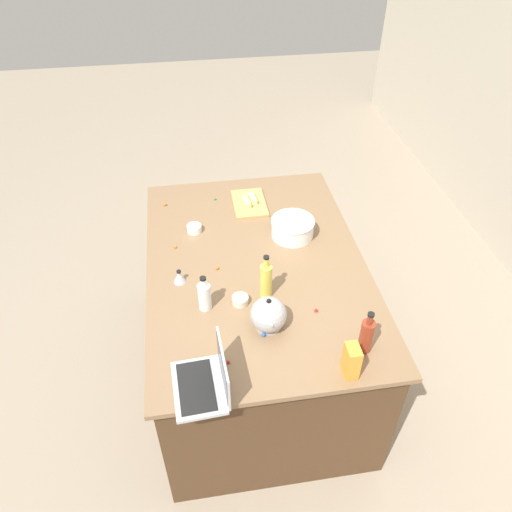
{
  "coord_description": "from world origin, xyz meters",
  "views": [
    {
      "loc": [
        2.1,
        -0.33,
        2.76
      ],
      "look_at": [
        0.0,
        0.0,
        0.95
      ],
      "focal_mm": 34.86,
      "sensor_mm": 36.0,
      "label": 1
    }
  ],
  "objects_px": {
    "mixing_bowl_large": "(293,227)",
    "ramekin_medium": "(194,229)",
    "laptop": "(207,381)",
    "butter_stick_right": "(252,199)",
    "butter_stick_left": "(246,202)",
    "candy_bag": "(351,361)",
    "bottle_soy": "(367,335)",
    "ramekin_small": "(240,300)",
    "bottle_oil": "(266,280)",
    "kettle": "(269,315)",
    "cutting_board": "(249,203)",
    "kitchen_timer": "(179,277)",
    "bottle_vinegar": "(205,296)"
  },
  "relations": [
    {
      "from": "bottle_vinegar",
      "to": "butter_stick_left",
      "type": "relative_size",
      "value": 1.9
    },
    {
      "from": "mixing_bowl_large",
      "to": "bottle_soy",
      "type": "height_order",
      "value": "bottle_soy"
    },
    {
      "from": "cutting_board",
      "to": "ramekin_medium",
      "type": "bearing_deg",
      "value": -57.94
    },
    {
      "from": "bottle_oil",
      "to": "butter_stick_left",
      "type": "distance_m",
      "value": 0.83
    },
    {
      "from": "laptop",
      "to": "bottle_vinegar",
      "type": "bearing_deg",
      "value": 176.39
    },
    {
      "from": "kettle",
      "to": "kitchen_timer",
      "type": "bearing_deg",
      "value": -132.99
    },
    {
      "from": "bottle_soy",
      "to": "butter_stick_right",
      "type": "distance_m",
      "value": 1.33
    },
    {
      "from": "ramekin_medium",
      "to": "kitchen_timer",
      "type": "height_order",
      "value": "kitchen_timer"
    },
    {
      "from": "bottle_oil",
      "to": "laptop",
      "type": "bearing_deg",
      "value": -33.84
    },
    {
      "from": "butter_stick_left",
      "to": "butter_stick_right",
      "type": "xyz_separation_m",
      "value": [
        -0.03,
        0.04,
        0.0
      ]
    },
    {
      "from": "bottle_soy",
      "to": "mixing_bowl_large",
      "type": "bearing_deg",
      "value": -170.49
    },
    {
      "from": "cutting_board",
      "to": "ramekin_medium",
      "type": "relative_size",
      "value": 3.63
    },
    {
      "from": "laptop",
      "to": "butter_stick_left",
      "type": "bearing_deg",
      "value": 164.82
    },
    {
      "from": "laptop",
      "to": "bottle_oil",
      "type": "relative_size",
      "value": 1.19
    },
    {
      "from": "bottle_soy",
      "to": "ramekin_small",
      "type": "height_order",
      "value": "bottle_soy"
    },
    {
      "from": "butter_stick_right",
      "to": "candy_bag",
      "type": "distance_m",
      "value": 1.42
    },
    {
      "from": "kitchen_timer",
      "to": "candy_bag",
      "type": "bearing_deg",
      "value": 45.42
    },
    {
      "from": "mixing_bowl_large",
      "to": "ramekin_medium",
      "type": "relative_size",
      "value": 2.95
    },
    {
      "from": "bottle_vinegar",
      "to": "kettle",
      "type": "bearing_deg",
      "value": 59.64
    },
    {
      "from": "mixing_bowl_large",
      "to": "ramekin_medium",
      "type": "height_order",
      "value": "mixing_bowl_large"
    },
    {
      "from": "butter_stick_left",
      "to": "candy_bag",
      "type": "distance_m",
      "value": 1.4
    },
    {
      "from": "kettle",
      "to": "cutting_board",
      "type": "xyz_separation_m",
      "value": [
        -1.06,
        0.06,
        -0.07
      ]
    },
    {
      "from": "laptop",
      "to": "butter_stick_right",
      "type": "relative_size",
      "value": 2.92
    },
    {
      "from": "butter_stick_right",
      "to": "ramekin_small",
      "type": "xyz_separation_m",
      "value": [
        0.89,
        -0.2,
        -0.01
      ]
    },
    {
      "from": "bottle_vinegar",
      "to": "kettle",
      "type": "height_order",
      "value": "bottle_vinegar"
    },
    {
      "from": "cutting_board",
      "to": "bottle_soy",
      "type": "bearing_deg",
      "value": 15.84
    },
    {
      "from": "butter_stick_left",
      "to": "candy_bag",
      "type": "height_order",
      "value": "candy_bag"
    },
    {
      "from": "bottle_soy",
      "to": "butter_stick_left",
      "type": "distance_m",
      "value": 1.31
    },
    {
      "from": "butter_stick_right",
      "to": "candy_bag",
      "type": "height_order",
      "value": "candy_bag"
    },
    {
      "from": "ramekin_small",
      "to": "bottle_vinegar",
      "type": "bearing_deg",
      "value": -88.96
    },
    {
      "from": "mixing_bowl_large",
      "to": "ramekin_medium",
      "type": "xyz_separation_m",
      "value": [
        -0.13,
        -0.58,
        -0.04
      ]
    },
    {
      "from": "mixing_bowl_large",
      "to": "bottle_vinegar",
      "type": "bearing_deg",
      "value": -47.49
    },
    {
      "from": "laptop",
      "to": "ramekin_small",
      "type": "xyz_separation_m",
      "value": [
        -0.49,
        0.21,
        -0.03
      ]
    },
    {
      "from": "bottle_oil",
      "to": "bottle_vinegar",
      "type": "bearing_deg",
      "value": -83.01
    },
    {
      "from": "kettle",
      "to": "kitchen_timer",
      "type": "relative_size",
      "value": 2.77
    },
    {
      "from": "candy_bag",
      "to": "ramekin_small",
      "type": "bearing_deg",
      "value": -139.82
    },
    {
      "from": "bottle_soy",
      "to": "ramekin_medium",
      "type": "height_order",
      "value": "bottle_soy"
    },
    {
      "from": "bottle_soy",
      "to": "ramekin_small",
      "type": "relative_size",
      "value": 2.85
    },
    {
      "from": "ramekin_medium",
      "to": "ramekin_small",
      "type": "bearing_deg",
      "value": 16.96
    },
    {
      "from": "laptop",
      "to": "mixing_bowl_large",
      "type": "height_order",
      "value": "laptop"
    },
    {
      "from": "kettle",
      "to": "ramekin_medium",
      "type": "height_order",
      "value": "kettle"
    },
    {
      "from": "bottle_vinegar",
      "to": "kettle",
      "type": "xyz_separation_m",
      "value": [
        0.17,
        0.3,
        -0.0
      ]
    },
    {
      "from": "bottle_soy",
      "to": "ramekin_small",
      "type": "bearing_deg",
      "value": -125.91
    },
    {
      "from": "cutting_board",
      "to": "ramekin_medium",
      "type": "distance_m",
      "value": 0.44
    },
    {
      "from": "butter_stick_right",
      "to": "candy_bag",
      "type": "relative_size",
      "value": 0.65
    },
    {
      "from": "kitchen_timer",
      "to": "ramekin_medium",
      "type": "bearing_deg",
      "value": 166.3
    },
    {
      "from": "butter_stick_right",
      "to": "ramekin_small",
      "type": "relative_size",
      "value": 1.29
    },
    {
      "from": "cutting_board",
      "to": "kettle",
      "type": "bearing_deg",
      "value": -3.28
    },
    {
      "from": "mixing_bowl_large",
      "to": "bottle_soy",
      "type": "bearing_deg",
      "value": 9.51
    },
    {
      "from": "butter_stick_left",
      "to": "butter_stick_right",
      "type": "distance_m",
      "value": 0.06
    }
  ]
}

